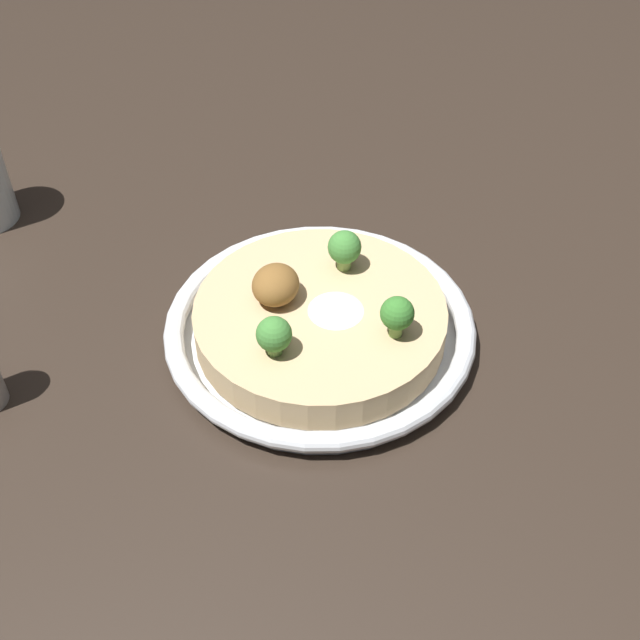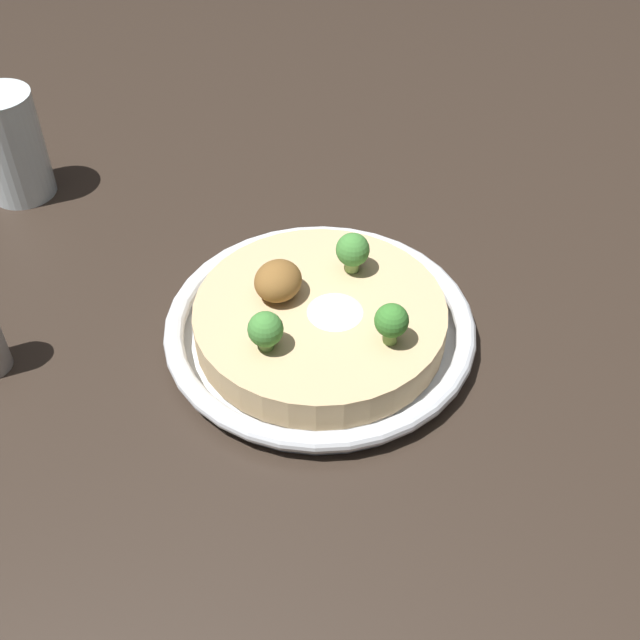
{
  "view_description": "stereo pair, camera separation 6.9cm",
  "coord_description": "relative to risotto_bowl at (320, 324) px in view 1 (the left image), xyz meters",
  "views": [
    {
      "loc": [
        0.47,
        0.14,
        0.5
      ],
      "look_at": [
        0.0,
        0.0,
        0.02
      ],
      "focal_mm": 45.0,
      "sensor_mm": 36.0,
      "label": 1
    },
    {
      "loc": [
        0.45,
        0.2,
        0.5
      ],
      "look_at": [
        0.0,
        0.0,
        0.02
      ],
      "focal_mm": 45.0,
      "sensor_mm": 36.0,
      "label": 2
    }
  ],
  "objects": [
    {
      "name": "risotto_bowl",
      "position": [
        0.0,
        0.0,
        0.0
      ],
      "size": [
        0.27,
        0.27,
        0.04
      ],
      "color": "silver",
      "rests_on": "ground_plane"
    },
    {
      "name": "ground_plane",
      "position": [
        0.0,
        0.0,
        -0.02
      ],
      "size": [
        6.0,
        6.0,
        0.0
      ],
      "primitive_type": "plane",
      "color": "#2D231C"
    },
    {
      "name": "broccoli_back",
      "position": [
        0.01,
        0.07,
        0.04
      ],
      "size": [
        0.03,
        0.03,
        0.04
      ],
      "color": "#759E4C",
      "rests_on": "risotto_bowl"
    },
    {
      "name": "crispy_onion_garnish",
      "position": [
        0.0,
        -0.04,
        0.04
      ],
      "size": [
        0.04,
        0.04,
        0.03
      ],
      "color": "brown",
      "rests_on": "risotto_bowl"
    },
    {
      "name": "cheese_sprinkle",
      "position": [
        0.0,
        0.01,
        0.03
      ],
      "size": [
        0.05,
        0.05,
        0.01
      ],
      "color": "white",
      "rests_on": "risotto_bowl"
    },
    {
      "name": "broccoli_front_right",
      "position": [
        0.06,
        -0.02,
        0.04
      ],
      "size": [
        0.03,
        0.03,
        0.03
      ],
      "color": "#668E47",
      "rests_on": "risotto_bowl"
    },
    {
      "name": "broccoli_left",
      "position": [
        -0.06,
        0.01,
        0.04
      ],
      "size": [
        0.03,
        0.03,
        0.04
      ],
      "color": "#84A856",
      "rests_on": "risotto_bowl"
    }
  ]
}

